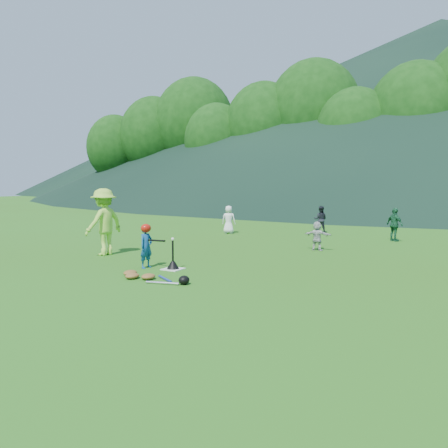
# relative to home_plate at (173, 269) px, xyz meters

# --- Properties ---
(ground) EXTENTS (120.00, 120.00, 0.00)m
(ground) POSITION_rel_home_plate_xyz_m (0.00, 0.00, -0.01)
(ground) COLOR #2E6116
(ground) RESTS_ON ground
(home_plate) EXTENTS (0.45, 0.45, 0.02)m
(home_plate) POSITION_rel_home_plate_xyz_m (0.00, 0.00, 0.00)
(home_plate) COLOR silver
(home_plate) RESTS_ON ground
(baseball) EXTENTS (0.08, 0.08, 0.08)m
(baseball) POSITION_rel_home_plate_xyz_m (0.00, 0.00, 0.73)
(baseball) COLOR white
(baseball) RESTS_ON batting_tee
(batter_child) EXTENTS (0.28, 0.41, 1.06)m
(batter_child) POSITION_rel_home_plate_xyz_m (-0.68, -0.17, 0.52)
(batter_child) COLOR navy
(batter_child) RESTS_ON ground
(adult_coach) EXTENTS (0.82, 1.30, 1.93)m
(adult_coach) POSITION_rel_home_plate_xyz_m (-3.00, 0.77, 0.95)
(adult_coach) COLOR #A2DF41
(adult_coach) RESTS_ON ground
(fielder_a) EXTENTS (0.65, 0.52, 1.16)m
(fielder_a) POSITION_rel_home_plate_xyz_m (-2.52, 7.35, 0.57)
(fielder_a) COLOR white
(fielder_a) RESTS_ON ground
(fielder_b) EXTENTS (0.61, 0.52, 1.13)m
(fielder_b) POSITION_rel_home_plate_xyz_m (0.73, 9.43, 0.56)
(fielder_b) COLOR black
(fielder_b) RESTS_ON ground
(fielder_c) EXTENTS (0.74, 0.65, 1.20)m
(fielder_c) POSITION_rel_home_plate_xyz_m (3.85, 8.11, 0.59)
(fielder_c) COLOR #1A5734
(fielder_c) RESTS_ON ground
(fielder_d) EXTENTS (0.85, 0.30, 0.91)m
(fielder_d) POSITION_rel_home_plate_xyz_m (2.10, 4.64, 0.44)
(fielder_d) COLOR beige
(fielder_d) RESTS_ON ground
(batting_tee) EXTENTS (0.30, 0.30, 0.68)m
(batting_tee) POSITION_rel_home_plate_xyz_m (0.00, 0.00, 0.12)
(batting_tee) COLOR black
(batting_tee) RESTS_ON home_plate
(batter_gear) EXTENTS (0.73, 0.26, 0.42)m
(batter_gear) POSITION_rel_home_plate_xyz_m (-0.65, -0.17, 0.95)
(batter_gear) COLOR #AF170B
(batter_gear) RESTS_ON ground
(equipment_pile) EXTENTS (1.80, 0.67, 0.19)m
(equipment_pile) POSITION_rel_home_plate_xyz_m (0.19, -1.17, 0.06)
(equipment_pile) COLOR olive
(equipment_pile) RESTS_ON ground
(outfield_fence) EXTENTS (70.07, 0.08, 1.33)m
(outfield_fence) POSITION_rel_home_plate_xyz_m (0.00, 28.00, 0.69)
(outfield_fence) COLOR gray
(outfield_fence) RESTS_ON ground
(tree_line) EXTENTS (70.04, 11.40, 14.82)m
(tree_line) POSITION_rel_home_plate_xyz_m (0.20, 33.83, 8.20)
(tree_line) COLOR #382314
(tree_line) RESTS_ON ground
(distant_hills) EXTENTS (155.00, 140.00, 32.00)m
(distant_hills) POSITION_rel_home_plate_xyz_m (-7.63, 81.81, 14.97)
(distant_hills) COLOR black
(distant_hills) RESTS_ON ground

